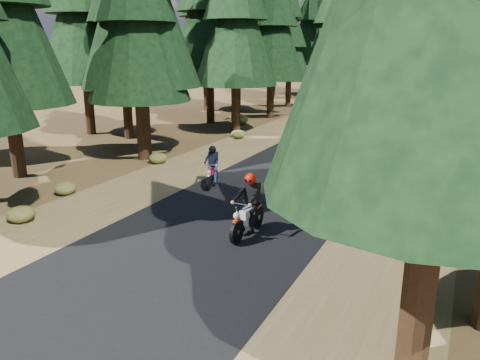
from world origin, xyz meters
name	(u,v)px	position (x,y,z in m)	size (l,w,h in m)	color
ground	(217,230)	(0.00, 0.00, 0.00)	(120.00, 120.00, 0.00)	#432C17
road	(281,185)	(0.00, 5.00, 0.01)	(6.00, 100.00, 0.01)	black
shoulder_l	(178,171)	(-4.60, 5.00, 0.00)	(3.20, 100.00, 0.01)	brown
shoulder_r	(410,202)	(4.60, 5.00, 0.00)	(3.20, 100.00, 0.01)	brown
understory_shrubs	(325,162)	(0.76, 8.23, 0.27)	(16.68, 30.18, 0.67)	#474C1E
rider_lead	(247,216)	(0.94, 0.04, 0.58)	(0.63, 1.95, 1.73)	silver
rider_follow	(212,173)	(-2.26, 3.76, 0.50)	(0.96, 1.74, 1.49)	#AA0B1A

